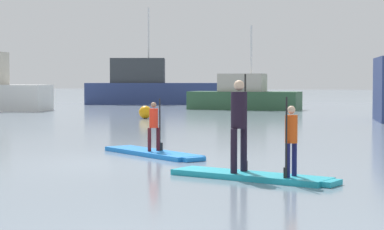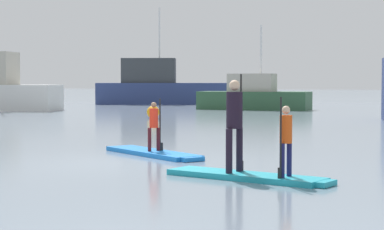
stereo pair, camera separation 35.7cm
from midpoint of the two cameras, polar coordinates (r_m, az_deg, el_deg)
ground_plane at (r=15.08m, az=-4.21°, el=-3.77°), size 240.00×240.00×0.00m
paddleboard_near at (r=16.42m, az=-2.44°, el=-3.06°), size 3.03×2.43×0.10m
paddler_child_solo at (r=16.36m, az=-2.41°, el=-0.68°), size 0.29×0.34×1.20m
paddleboard_far at (r=12.49m, az=5.35°, el=-4.91°), size 3.13×1.50×0.10m
paddler_adult at (r=12.55m, az=4.23°, el=-0.36°), size 0.36×0.50×1.73m
paddler_child_front at (r=12.05m, az=8.32°, el=-1.74°), size 0.26×0.40×1.35m
motor_boat_small_navy at (r=51.78m, az=-2.39°, el=2.20°), size 9.88×5.46×6.97m
trawler_grey_distant at (r=42.07m, az=5.18°, el=1.49°), size 6.55×2.17×4.93m
mooring_buoy_mid at (r=32.13m, az=-2.80°, el=0.23°), size 0.58×0.58×0.58m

